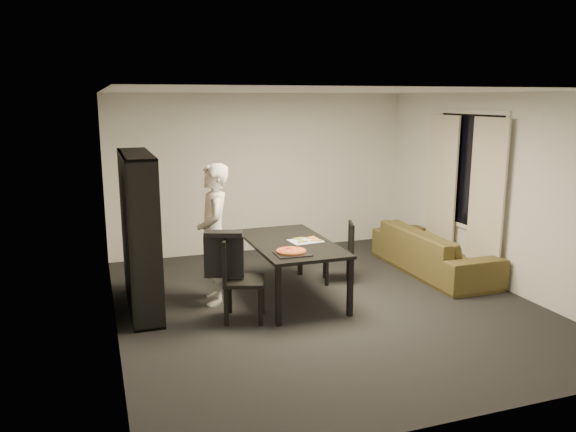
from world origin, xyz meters
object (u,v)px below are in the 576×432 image
object	(u,v)px
chair_left	(236,273)
person	(214,234)
bookshelf	(140,233)
pepperoni_pizza	(291,251)
dining_table	(291,247)
baking_tray	(292,254)
chair_right	(344,248)
sofa	(434,251)

from	to	relation	value
chair_left	person	world-z (taller)	person
bookshelf	pepperoni_pizza	distance (m)	1.82
bookshelf	chair_left	distance (m)	1.29
dining_table	baking_tray	size ratio (longest dim) A/B	4.43
chair_right	pepperoni_pizza	bearing A→B (deg)	-33.98
baking_tray	person	bearing A→B (deg)	137.68
baking_tray	chair_right	bearing A→B (deg)	39.73
chair_left	sofa	xyz separation A→B (m)	(3.19, 0.81, -0.23)
chair_right	sofa	distance (m)	1.45
dining_table	chair_right	size ratio (longest dim) A/B	2.10
baking_tray	sofa	size ratio (longest dim) A/B	0.18
person	baking_tray	distance (m)	1.06
pepperoni_pizza	dining_table	bearing A→B (deg)	71.19
dining_table	pepperoni_pizza	bearing A→B (deg)	-108.81
chair_right	dining_table	bearing A→B (deg)	-51.80
bookshelf	baking_tray	world-z (taller)	bookshelf
dining_table	chair_right	bearing A→B (deg)	20.39
sofa	baking_tray	bearing A→B (deg)	109.05
bookshelf	dining_table	bearing A→B (deg)	-6.93
chair_right	person	size ratio (longest dim) A/B	0.48
bookshelf	person	distance (m)	0.89
chair_right	pepperoni_pizza	xyz separation A→B (m)	(-1.08, -0.85, 0.28)
bookshelf	person	world-z (taller)	bookshelf
person	sofa	world-z (taller)	person
dining_table	chair_left	xyz separation A→B (m)	(-0.84, -0.50, -0.12)
bookshelf	chair_left	bearing A→B (deg)	-36.02
person	baking_tray	size ratio (longest dim) A/B	4.38
chair_left	pepperoni_pizza	xyz separation A→B (m)	(0.67, -0.02, 0.21)
bookshelf	chair_left	xyz separation A→B (m)	(0.99, -0.72, -0.39)
person	pepperoni_pizza	bearing A→B (deg)	56.61
dining_table	person	size ratio (longest dim) A/B	1.01
bookshelf	person	xyz separation A→B (m)	(0.88, -0.08, -0.07)
chair_left	sofa	world-z (taller)	chair_left
dining_table	chair_left	world-z (taller)	chair_left
baking_tray	pepperoni_pizza	world-z (taller)	pepperoni_pizza
dining_table	person	xyz separation A→B (m)	(-0.95, 0.14, 0.20)
person	pepperoni_pizza	xyz separation A→B (m)	(0.78, -0.66, -0.11)
dining_table	baking_tray	distance (m)	0.59
dining_table	sofa	bearing A→B (deg)	7.48
person	dining_table	bearing A→B (deg)	88.34
dining_table	chair_left	size ratio (longest dim) A/B	1.82
chair_left	chair_right	size ratio (longest dim) A/B	1.15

